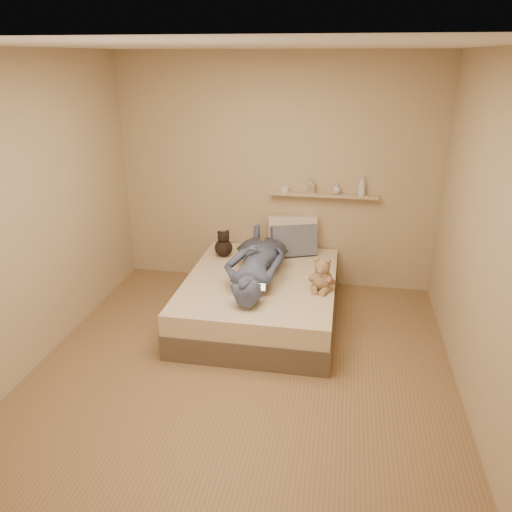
% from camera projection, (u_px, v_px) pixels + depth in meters
% --- Properties ---
extents(room, '(3.80, 3.80, 3.80)m').
position_uv_depth(room, '(241.00, 227.00, 3.87)').
color(room, olive).
rests_on(room, ground).
extents(bed, '(1.50, 1.90, 0.45)m').
position_uv_depth(bed, '(261.00, 298.00, 5.12)').
color(bed, brown).
rests_on(bed, floor).
extents(game_console, '(0.18, 0.09, 0.06)m').
position_uv_depth(game_console, '(256.00, 287.00, 4.48)').
color(game_console, '#AAABB1').
rests_on(game_console, bed).
extents(teddy_bear, '(0.27, 0.27, 0.33)m').
position_uv_depth(teddy_bear, '(322.00, 277.00, 4.73)').
color(teddy_bear, '#A6835B').
rests_on(teddy_bear, bed).
extents(dark_plush, '(0.20, 0.20, 0.31)m').
position_uv_depth(dark_plush, '(224.00, 245.00, 5.53)').
color(dark_plush, black).
rests_on(dark_plush, bed).
extents(pillow_cream, '(0.58, 0.33, 0.42)m').
position_uv_depth(pillow_cream, '(292.00, 234.00, 5.68)').
color(pillow_cream, beige).
rests_on(pillow_cream, bed).
extents(pillow_grey, '(0.55, 0.39, 0.36)m').
position_uv_depth(pillow_grey, '(294.00, 240.00, 5.56)').
color(pillow_grey, slate).
rests_on(pillow_grey, bed).
extents(person, '(0.59, 1.57, 0.37)m').
position_uv_depth(person, '(257.00, 260.00, 4.99)').
color(person, '#4A5974').
rests_on(person, bed).
extents(wall_shelf, '(1.20, 0.12, 0.03)m').
position_uv_depth(wall_shelf, '(324.00, 195.00, 5.53)').
color(wall_shelf, tan).
rests_on(wall_shelf, wall_back).
extents(shelf_bottles, '(0.94, 0.13, 0.21)m').
position_uv_depth(shelf_bottles, '(332.00, 187.00, 5.48)').
color(shelf_bottles, silver).
rests_on(shelf_bottles, wall_shelf).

